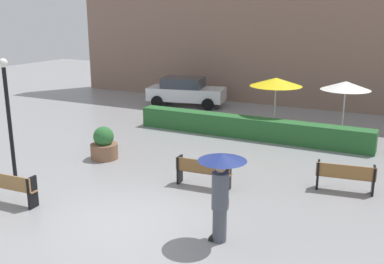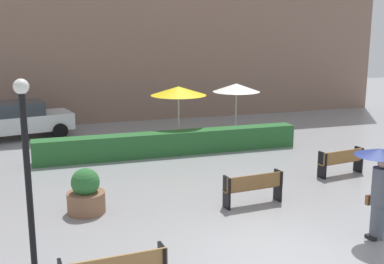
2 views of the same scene
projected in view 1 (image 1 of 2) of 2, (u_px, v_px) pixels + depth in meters
name	position (u px, v px, depth m)	size (l,w,h in m)	color
ground_plane	(134.00, 218.00, 11.24)	(60.00, 60.00, 0.00)	gray
bench_mid_center	(203.00, 171.00, 13.11)	(1.70, 0.48, 0.86)	brown
bench_near_left	(6.00, 185.00, 11.98)	(1.88, 0.46, 0.87)	#9E7242
bench_far_right	(345.00, 175.00, 12.76)	(1.67, 0.58, 0.84)	olive
pedestrian_with_umbrella	(221.00, 183.00, 9.79)	(1.09, 1.09, 2.05)	#4C515B
planter_pot	(104.00, 145.00, 15.69)	(0.96, 0.96, 1.17)	brown
lamp_post	(8.00, 106.00, 13.33)	(0.28, 0.28, 3.74)	black
patio_umbrella_yellow	(276.00, 82.00, 18.73)	(2.21, 2.21, 2.38)	silver
patio_umbrella_white	(346.00, 86.00, 18.08)	(2.01, 2.01, 2.33)	silver
hedge_strip	(248.00, 128.00, 18.36)	(9.90, 0.70, 0.86)	#28602D
building_facade	(301.00, 8.00, 23.63)	(28.00, 1.20, 10.60)	#846656
parked_car	(186.00, 91.00, 24.67)	(4.47, 2.64, 1.57)	silver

